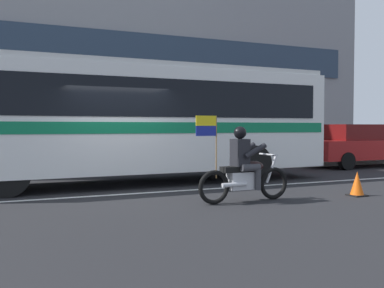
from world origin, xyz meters
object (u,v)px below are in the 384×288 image
transit_bus (138,115)px  parked_hatchback_downstreet (359,145)px  traffic_cone (357,184)px  fire_hydrant (23,161)px  motorcycle_with_rider (244,170)px

transit_bus → parked_hatchback_downstreet: 9.46m
transit_bus → traffic_cone: transit_bus is taller
transit_bus → fire_hydrant: transit_bus is taller
transit_bus → traffic_cone: size_ratio=19.73×
transit_bus → fire_hydrant: 4.08m
parked_hatchback_downstreet → fire_hydrant: parked_hatchback_downstreet is taller
fire_hydrant → transit_bus: bearing=-42.5°
motorcycle_with_rider → traffic_cone: 2.78m
motorcycle_with_rider → parked_hatchback_downstreet: 9.64m
transit_bus → motorcycle_with_rider: bearing=-72.9°
motorcycle_with_rider → fire_hydrant: bearing=122.1°
parked_hatchback_downstreet → traffic_cone: parked_hatchback_downstreet is taller
transit_bus → motorcycle_with_rider: (1.16, -3.77, -1.22)m
fire_hydrant → traffic_cone: (6.73, -6.70, -0.26)m
motorcycle_with_rider → traffic_cone: size_ratio=3.99×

